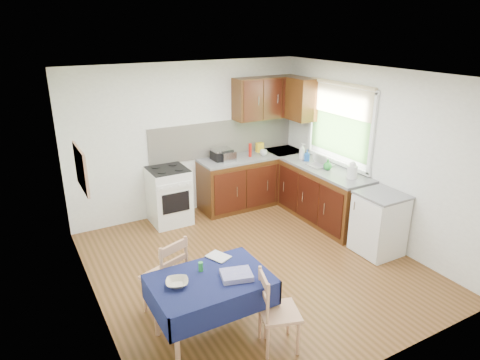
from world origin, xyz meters
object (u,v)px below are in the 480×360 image
chair_near (275,309)px  dish_rack (321,164)px  chair_far (167,274)px  sandwich_press (222,154)px  dining_table (211,287)px  kettle (352,171)px  toaster (228,157)px

chair_near → dish_rack: bearing=-29.0°
chair_far → sandwich_press: bearing=-148.8°
dining_table → kettle: 3.07m
toaster → dining_table: bearing=-107.3°
chair_near → dish_rack: (2.34, 2.21, 0.47)m
dining_table → chair_near: size_ratio=1.37×
dish_rack → chair_far: bearing=179.5°
dish_rack → kettle: (0.02, -0.69, 0.09)m
chair_far → dish_rack: 3.31m
dining_table → toaster: toaster is taller
chair_near → sandwich_press: size_ratio=2.68×
sandwich_press → chair_far: bearing=-104.7°
sandwich_press → toaster: bearing=-51.4°
dining_table → dish_rack: size_ratio=2.97×
kettle → chair_near: bearing=-147.0°
toaster → sandwich_press: 0.16m
sandwich_press → dish_rack: bearing=-16.5°
dining_table → dish_rack: 3.35m
sandwich_press → dish_rack: (1.24, -1.07, -0.07)m
kettle → dish_rack: bearing=91.5°
chair_far → dish_rack: bearing=-178.7°
chair_far → kettle: 3.16m
chair_far → sandwich_press: 2.94m
chair_near → kettle: bearing=-39.5°
dining_table → sandwich_press: (1.58, 2.84, 0.39)m
sandwich_press → kettle: size_ratio=1.24×
dining_table → kettle: (2.83, 1.09, 0.42)m
chair_far → toaster: bearing=-151.4°
toaster → chair_far: bearing=-117.7°
dish_rack → toaster: bearing=121.0°
chair_far → dish_rack: dish_rack is taller
toaster → dish_rack: 1.51m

